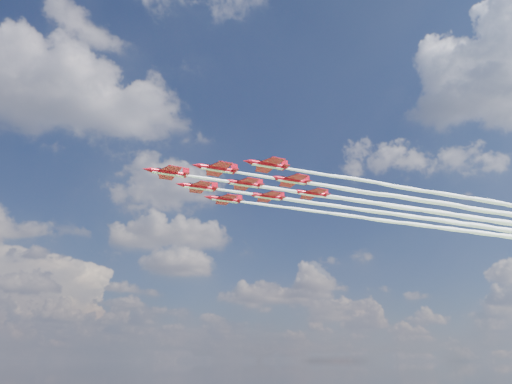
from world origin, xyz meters
TOP-DOWN VIEW (x-y plane):
  - jet_lead at (29.55, 3.90)m, footprint 121.47×16.66m
  - jet_row2_port at (40.85, -2.74)m, footprint 121.47×16.66m
  - jet_row2_starb at (39.47, 12.47)m, footprint 121.47×16.66m
  - jet_row3_port at (52.16, -9.39)m, footprint 121.47×16.66m
  - jet_row3_centre at (50.78, 5.82)m, footprint 121.47×16.66m
  - jet_row3_starb at (49.40, 21.03)m, footprint 121.47×16.66m
  - jet_row4_port at (62.08, -0.82)m, footprint 121.47×16.66m
  - jet_row4_starb at (60.70, 14.39)m, footprint 121.47×16.66m
  - jet_tail at (72.00, 7.75)m, footprint 121.47×16.66m

SIDE VIEW (x-z plane):
  - jet_lead at x=29.55m, z-range 83.12..86.15m
  - jet_row2_port at x=40.85m, z-range 83.12..86.15m
  - jet_row2_starb at x=39.47m, z-range 83.12..86.15m
  - jet_row3_port at x=52.16m, z-range 83.12..86.15m
  - jet_row3_centre at x=50.78m, z-range 83.12..86.15m
  - jet_row3_starb at x=49.40m, z-range 83.12..86.15m
  - jet_row4_port at x=62.08m, z-range 83.12..86.15m
  - jet_row4_starb at x=60.70m, z-range 83.12..86.15m
  - jet_tail at x=72.00m, z-range 83.12..86.15m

